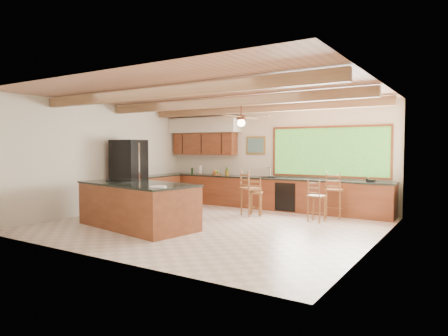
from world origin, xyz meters
The scene contains 9 objects.
ground centered at (0.00, 0.00, 0.00)m, with size 7.20×7.20×0.00m, color beige.
room_shell centered at (-0.17, 0.65, 2.21)m, with size 7.27×6.54×3.02m.
counter_run centered at (-0.82, 2.52, 0.46)m, with size 7.12×3.10×1.22m.
island centered at (-1.26, -1.10, 0.50)m, with size 3.06×1.82×1.02m.
refrigerator centered at (-3.05, 0.40, 1.00)m, with size 0.85×0.83×2.00m.
bar_stool_a centered at (0.30, 1.55, 0.60)m, with size 0.47×0.47×1.01m.
bar_stool_b centered at (0.15, 1.54, 0.70)m, with size 0.56×0.56×1.18m.
bar_stool_c centered at (2.12, 2.39, 0.70)m, with size 0.45×0.45×1.19m.
bar_stool_d centered at (1.91, 1.62, 0.61)m, with size 0.40×0.40×1.03m.
Camera 1 is at (5.13, -7.55, 1.80)m, focal length 32.00 mm.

